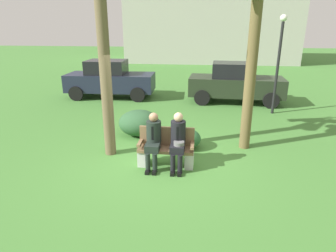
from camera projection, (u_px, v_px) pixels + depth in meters
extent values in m
plane|color=#457F35|center=(158.00, 161.00, 7.12)|extent=(80.00, 80.00, 0.00)
cube|color=brown|center=(166.00, 149.00, 6.76)|extent=(1.29, 0.44, 0.07)
cube|color=brown|center=(167.00, 136.00, 6.85)|extent=(1.29, 0.06, 0.45)
cube|color=brown|center=(140.00, 143.00, 6.78)|extent=(0.08, 0.44, 0.06)
cube|color=brown|center=(192.00, 145.00, 6.65)|extent=(0.08, 0.44, 0.06)
cube|color=silver|center=(143.00, 157.00, 6.89)|extent=(0.20, 0.37, 0.38)
cube|color=silver|center=(189.00, 159.00, 6.77)|extent=(0.20, 0.37, 0.38)
cube|color=#1E2823|center=(153.00, 147.00, 6.59)|extent=(0.32, 0.38, 0.16)
cylinder|color=#1E2823|center=(148.00, 163.00, 6.52)|extent=(0.11, 0.11, 0.45)
cylinder|color=#1E2823|center=(155.00, 163.00, 6.51)|extent=(0.11, 0.11, 0.45)
cube|color=black|center=(148.00, 171.00, 6.53)|extent=(0.09, 0.22, 0.07)
cube|color=black|center=(155.00, 172.00, 6.51)|extent=(0.09, 0.22, 0.07)
cylinder|color=#1E2823|center=(154.00, 132.00, 6.67)|extent=(0.34, 0.34, 0.50)
cube|color=black|center=(153.00, 133.00, 6.51)|extent=(0.05, 0.01, 0.32)
sphere|color=#9E7556|center=(154.00, 117.00, 6.56)|extent=(0.21, 0.21, 0.21)
cube|color=black|center=(177.00, 148.00, 6.53)|extent=(0.32, 0.38, 0.16)
cylinder|color=black|center=(173.00, 164.00, 6.46)|extent=(0.11, 0.11, 0.45)
cylinder|color=black|center=(180.00, 164.00, 6.44)|extent=(0.11, 0.11, 0.45)
cube|color=black|center=(172.00, 173.00, 6.47)|extent=(0.09, 0.22, 0.07)
cube|color=black|center=(180.00, 173.00, 6.45)|extent=(0.09, 0.22, 0.07)
cylinder|color=black|center=(178.00, 132.00, 6.61)|extent=(0.34, 0.34, 0.53)
cube|color=black|center=(178.00, 134.00, 6.44)|extent=(0.05, 0.01, 0.34)
sphere|color=tan|center=(178.00, 117.00, 6.49)|extent=(0.21, 0.21, 0.21)
cylinder|color=slate|center=(179.00, 143.00, 6.47)|extent=(0.24, 0.24, 0.09)
cylinder|color=brown|center=(251.00, 74.00, 7.28)|extent=(0.27, 0.27, 3.96)
cylinder|color=brown|center=(104.00, 59.00, 6.77)|extent=(0.28, 0.28, 4.80)
ellipsoid|color=#2D5532|center=(139.00, 123.00, 8.70)|extent=(1.22, 1.12, 0.76)
ellipsoid|color=#2C6134|center=(185.00, 138.00, 7.80)|extent=(0.87, 0.80, 0.54)
cube|color=#1E2338|center=(111.00, 82.00, 13.24)|extent=(3.95, 1.70, 0.76)
cube|color=black|center=(107.00, 67.00, 13.03)|extent=(1.75, 1.42, 0.60)
cylinder|color=black|center=(144.00, 87.00, 13.99)|extent=(0.64, 0.16, 0.64)
cylinder|color=black|center=(138.00, 95.00, 12.52)|extent=(0.64, 0.16, 0.64)
cylinder|color=black|center=(88.00, 87.00, 14.20)|extent=(0.64, 0.16, 0.64)
cylinder|color=black|center=(76.00, 94.00, 12.73)|extent=(0.64, 0.16, 0.64)
cube|color=#232D1E|center=(236.00, 86.00, 12.36)|extent=(3.98, 1.76, 0.76)
cube|color=black|center=(233.00, 70.00, 12.16)|extent=(1.77, 1.45, 0.60)
cylinder|color=black|center=(266.00, 92.00, 12.99)|extent=(0.65, 0.17, 0.64)
cylinder|color=black|center=(271.00, 101.00, 11.54)|extent=(0.65, 0.17, 0.64)
cylinder|color=black|center=(204.00, 90.00, 13.43)|extent=(0.65, 0.17, 0.64)
cylinder|color=black|center=(202.00, 98.00, 11.98)|extent=(0.65, 0.17, 0.64)
cylinder|color=black|center=(277.00, 70.00, 10.47)|extent=(0.10, 0.10, 3.26)
sphere|color=white|center=(284.00, 18.00, 9.90)|extent=(0.24, 0.24, 0.24)
cube|color=#A8A99C|center=(211.00, 10.00, 26.07)|extent=(14.67, 6.55, 8.95)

